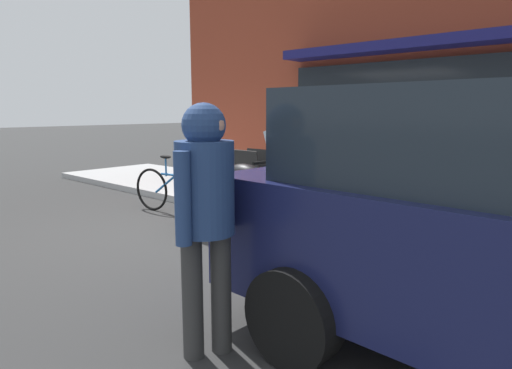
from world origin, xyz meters
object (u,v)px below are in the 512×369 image
parked_bicycle (175,191)px  sandwich_board_sign (252,174)px  touring_motorcycle (226,191)px  pedestrian_walking (205,201)px

parked_bicycle → sandwich_board_sign: bearing=72.5°
touring_motorcycle → sandwich_board_sign: touring_motorcycle is taller
pedestrian_walking → touring_motorcycle: bearing=133.4°
parked_bicycle → pedestrian_walking: 4.23m
touring_motorcycle → sandwich_board_sign: bearing=122.6°
parked_bicycle → pedestrian_walking: size_ratio=1.03×
parked_bicycle → sandwich_board_sign: size_ratio=2.07×
sandwich_board_sign → touring_motorcycle: bearing=-57.4°
pedestrian_walking → parked_bicycle: bearing=145.2°
touring_motorcycle → sandwich_board_sign: (-1.07, 1.67, -0.07)m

